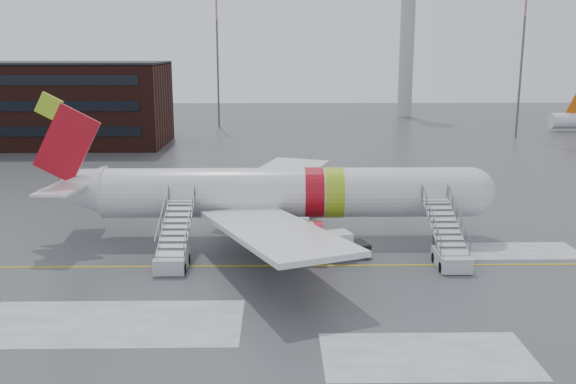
{
  "coord_description": "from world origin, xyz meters",
  "views": [
    {
      "loc": [
        2.94,
        -41.85,
        14.27
      ],
      "look_at": [
        3.68,
        3.85,
        4.0
      ],
      "focal_mm": 40.0,
      "sensor_mm": 36.0,
      "label": 1
    }
  ],
  "objects_px": {
    "airliner": "(275,194)",
    "pushback_tug": "(343,246)",
    "airstair_fwd": "(449,249)",
    "airstair_aft": "(174,250)"
  },
  "relations": [
    {
      "from": "airliner",
      "to": "pushback_tug",
      "type": "height_order",
      "value": "airliner"
    },
    {
      "from": "airstair_fwd",
      "to": "airliner",
      "type": "bearing_deg",
      "value": 150.9
    },
    {
      "from": "airstair_fwd",
      "to": "airstair_aft",
      "type": "distance_m",
      "value": 18.55
    },
    {
      "from": "airstair_aft",
      "to": "airliner",
      "type": "bearing_deg",
      "value": 43.85
    },
    {
      "from": "airliner",
      "to": "airstair_fwd",
      "type": "distance_m",
      "value": 13.64
    },
    {
      "from": "airliner",
      "to": "airstair_fwd",
      "type": "xyz_separation_m",
      "value": [
        11.74,
        -6.54,
        -2.35
      ]
    },
    {
      "from": "airliner",
      "to": "airstair_aft",
      "type": "xyz_separation_m",
      "value": [
        -6.8,
        -6.54,
        -2.35
      ]
    },
    {
      "from": "airstair_aft",
      "to": "pushback_tug",
      "type": "relative_size",
      "value": 2.16
    },
    {
      "from": "airliner",
      "to": "pushback_tug",
      "type": "bearing_deg",
      "value": -46.36
    },
    {
      "from": "pushback_tug",
      "to": "airstair_fwd",
      "type": "bearing_deg",
      "value": -12.63
    }
  ]
}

